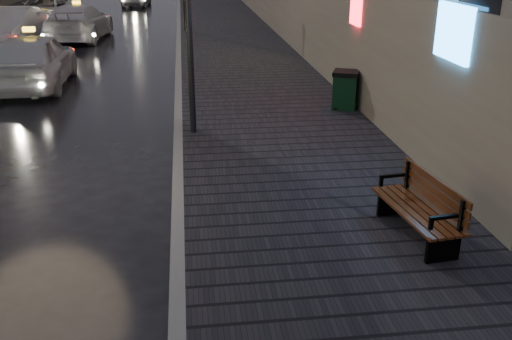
{
  "coord_description": "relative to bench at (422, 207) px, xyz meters",
  "views": [
    {
      "loc": [
        1.72,
        -6.48,
        4.17
      ],
      "look_at": [
        2.76,
        1.74,
        0.85
      ],
      "focal_mm": 40.0,
      "sensor_mm": 36.0,
      "label": 1
    }
  ],
  "objects": [
    {
      "name": "taxi_near",
      "position": [
        -7.89,
        10.96,
        0.24
      ],
      "size": [
        2.02,
        4.95,
        1.68
      ],
      "primitive_type": "imported",
      "rotation": [
        0.0,
        0.0,
        3.15
      ],
      "color": "#BBBBC2",
      "rests_on": "ground"
    },
    {
      "name": "trash_bin",
      "position": [
        0.77,
        6.91,
        0.04
      ],
      "size": [
        0.83,
        0.83,
        0.98
      ],
      "rotation": [
        0.0,
        0.0,
        -0.38
      ],
      "color": "black",
      "rests_on": "sidewalk"
    },
    {
      "name": "taxi_far",
      "position": [
        -10.62,
        25.55,
        0.14
      ],
      "size": [
        3.0,
        5.55,
        1.48
      ],
      "primitive_type": "imported",
      "rotation": [
        0.0,
        0.0,
        -0.1
      ],
      "color": "silver",
      "rests_on": "ground"
    },
    {
      "name": "taxi_mid",
      "position": [
        -8.01,
        20.22,
        0.19
      ],
      "size": [
        2.72,
        5.66,
        1.59
      ],
      "primitive_type": "imported",
      "rotation": [
        0.0,
        0.0,
        3.05
      ],
      "color": "silver",
      "rests_on": "ground"
    },
    {
      "name": "car_left_mid",
      "position": [
        -10.64,
        19.07,
        0.19
      ],
      "size": [
        2.06,
        4.93,
        1.58
      ],
      "primitive_type": "imported",
      "rotation": [
        0.0,
        0.0,
        -0.08
      ],
      "color": "#A6A6AE",
      "rests_on": "ground"
    },
    {
      "name": "curb",
      "position": [
        -3.53,
        20.39,
        -0.53
      ],
      "size": [
        0.2,
        58.0,
        0.15
      ],
      "primitive_type": "cube",
      "color": "slate",
      "rests_on": "ground"
    },
    {
      "name": "sidewalk",
      "position": [
        -1.13,
        20.39,
        -0.53
      ],
      "size": [
        4.6,
        58.0,
        0.15
      ],
      "primitive_type": "cube",
      "color": "black",
      "rests_on": "ground"
    },
    {
      "name": "bench",
      "position": [
        0.0,
        0.0,
        0.0
      ],
      "size": [
        0.82,
        1.83,
        0.9
      ],
      "rotation": [
        0.0,
        0.0,
        0.12
      ],
      "color": "black",
      "rests_on": "sidewalk"
    },
    {
      "name": "ground",
      "position": [
        -5.03,
        -0.61,
        -0.6
      ],
      "size": [
        120.0,
        120.0,
        0.0
      ],
      "primitive_type": "plane",
      "color": "black",
      "rests_on": "ground"
    }
  ]
}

